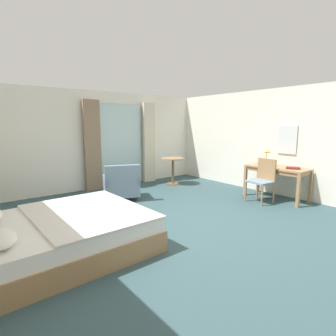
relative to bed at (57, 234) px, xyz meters
The scene contains 14 objects.
ground 2.03m from the bed, 11.17° to the right, with size 6.88×7.67×0.10m, color #334C51.
wall_back 3.88m from the bed, 58.33° to the left, with size 6.48×0.12×2.52m, color white.
wall_right 5.25m from the bed, ahead, with size 0.12×7.27×2.52m, color white.
balcony_glass_door 4.17m from the bed, 49.55° to the left, with size 1.29×0.02×2.22m, color silver.
curtain_panel_left 3.61m from the bed, 59.31° to the left, with size 0.42×0.10×2.29m, color #897056.
curtain_panel_right 4.71m from the bed, 40.56° to the left, with size 0.38×0.10×2.29m, color beige.
bed is the anchor object (origin of this frame).
writing_desk 4.74m from the bed, ahead, with size 0.64×1.33×0.74m.
desk_chair 4.27m from the bed, ahead, with size 0.47×0.51×0.95m.
desk_lamp 4.76m from the bed, ahead, with size 0.25×0.22×0.43m.
closed_book 4.81m from the bed, ahead, with size 0.18×0.28×0.04m, color maroon.
armchair_by_window 2.59m from the bed, 42.71° to the left, with size 0.96×0.94×0.82m.
round_cafe_table 4.44m from the bed, 30.66° to the left, with size 0.64×0.64×0.75m.
wall_mirror 5.19m from the bed, ahead, with size 0.02×0.45×0.65m.
Camera 1 is at (-2.89, -3.15, 1.69)m, focal length 28.79 mm.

